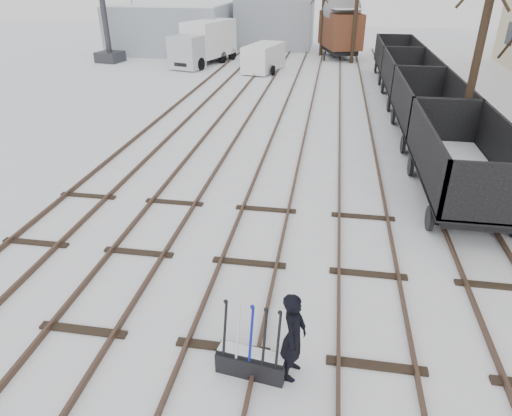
# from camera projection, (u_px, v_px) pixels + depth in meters

# --- Properties ---
(ground) EXTENTS (120.00, 120.00, 0.00)m
(ground) POSITION_uv_depth(u_px,v_px,m) (223.00, 348.00, 9.13)
(ground) COLOR white
(ground) RESTS_ON ground
(tracks) EXTENTS (13.90, 52.00, 0.16)m
(tracks) POSITION_uv_depth(u_px,v_px,m) (290.00, 132.00, 21.05)
(tracks) COLOR black
(tracks) RESTS_ON ground
(shed_left) EXTENTS (10.00, 8.00, 4.10)m
(shed_left) POSITION_uv_depth(u_px,v_px,m) (172.00, 28.00, 41.53)
(shed_left) COLOR #98A1AB
(shed_left) RESTS_ON ground
(shed_right) EXTENTS (7.00, 6.00, 4.50)m
(shed_right) POSITION_uv_depth(u_px,v_px,m) (276.00, 23.00, 43.64)
(shed_right) COLOR #98A1AB
(shed_right) RESTS_ON ground
(ground_frame) EXTENTS (1.34, 0.59, 1.49)m
(ground_frame) POSITION_uv_depth(u_px,v_px,m) (252.00, 361.00, 8.46)
(ground_frame) COLOR black
(ground_frame) RESTS_ON ground
(worker) EXTENTS (0.54, 0.73, 1.81)m
(worker) POSITION_uv_depth(u_px,v_px,m) (294.00, 336.00, 8.15)
(worker) COLOR black
(worker) RESTS_ON ground
(freight_wagon_a) EXTENTS (2.54, 6.34, 2.59)m
(freight_wagon_a) POSITION_uv_depth(u_px,v_px,m) (460.00, 174.00, 14.46)
(freight_wagon_a) COLOR black
(freight_wagon_a) RESTS_ON ground
(freight_wagon_b) EXTENTS (2.54, 6.34, 2.59)m
(freight_wagon_b) POSITION_uv_depth(u_px,v_px,m) (427.00, 117.00, 20.06)
(freight_wagon_b) COLOR black
(freight_wagon_b) RESTS_ON ground
(freight_wagon_c) EXTENTS (2.54, 6.34, 2.59)m
(freight_wagon_c) POSITION_uv_depth(u_px,v_px,m) (408.00, 85.00, 25.66)
(freight_wagon_c) COLOR black
(freight_wagon_c) RESTS_ON ground
(freight_wagon_d) EXTENTS (2.54, 6.34, 2.59)m
(freight_wagon_d) POSITION_uv_depth(u_px,v_px,m) (396.00, 64.00, 31.25)
(freight_wagon_d) COLOR black
(freight_wagon_d) RESTS_ON ground
(box_van_wagon) EXTENTS (4.08, 5.80, 4.01)m
(box_van_wagon) POSITION_uv_depth(u_px,v_px,m) (340.00, 29.00, 38.36)
(box_van_wagon) COLOR black
(box_van_wagon) RESTS_ON ground
(lorry) EXTENTS (3.61, 7.38, 3.21)m
(lorry) POSITION_uv_depth(u_px,v_px,m) (204.00, 43.00, 35.92)
(lorry) COLOR black
(lorry) RESTS_ON ground
(panel_van) EXTENTS (2.81, 4.69, 1.93)m
(panel_van) POSITION_uv_depth(u_px,v_px,m) (264.00, 57.00, 33.63)
(panel_van) COLOR white
(panel_van) RESTS_ON ground
(crane) EXTENTS (2.14, 5.49, 9.22)m
(crane) POSITION_uv_depth(u_px,v_px,m) (108.00, 30.00, 36.64)
(crane) COLOR #2C2C31
(crane) RESTS_ON ground
(tree_near) EXTENTS (0.30, 0.30, 6.88)m
(tree_near) POSITION_uv_depth(u_px,v_px,m) (474.00, 72.00, 16.48)
(tree_near) COLOR black
(tree_near) RESTS_ON ground
(tree_far_left) EXTENTS (0.30, 0.30, 6.23)m
(tree_far_left) POSITION_uv_depth(u_px,v_px,m) (323.00, 18.00, 39.01)
(tree_far_left) COLOR black
(tree_far_left) RESTS_ON ground
(tree_far_right) EXTENTS (0.30, 0.30, 7.77)m
(tree_far_right) POSITION_uv_depth(u_px,v_px,m) (356.00, 11.00, 35.30)
(tree_far_right) COLOR black
(tree_far_right) RESTS_ON ground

